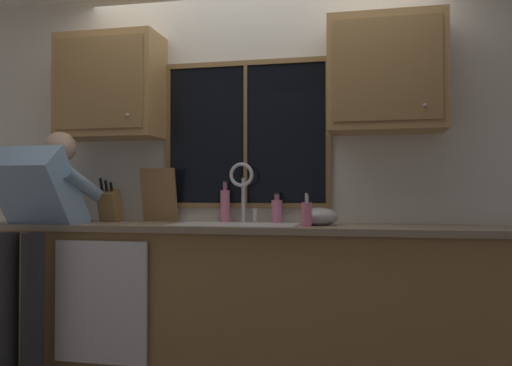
# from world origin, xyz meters

# --- Properties ---
(back_wall) EXTENTS (5.89, 0.12, 2.55)m
(back_wall) POSITION_xyz_m (0.00, 0.06, 1.27)
(back_wall) COLOR silver
(back_wall) RESTS_ON floor
(window_glass) EXTENTS (1.10, 0.02, 0.95)m
(window_glass) POSITION_xyz_m (-0.09, -0.01, 1.52)
(window_glass) COLOR black
(window_frame_top) EXTENTS (1.17, 0.02, 0.04)m
(window_frame_top) POSITION_xyz_m (-0.09, -0.02, 2.02)
(window_frame_top) COLOR olive
(window_frame_bottom) EXTENTS (1.17, 0.02, 0.04)m
(window_frame_bottom) POSITION_xyz_m (-0.09, -0.02, 1.03)
(window_frame_bottom) COLOR olive
(window_frame_left) EXTENTS (0.03, 0.02, 0.95)m
(window_frame_left) POSITION_xyz_m (-0.66, -0.02, 1.52)
(window_frame_left) COLOR olive
(window_frame_right) EXTENTS (0.04, 0.02, 0.95)m
(window_frame_right) POSITION_xyz_m (0.48, -0.02, 1.52)
(window_frame_right) COLOR olive
(window_mullion_center) EXTENTS (0.02, 0.02, 0.95)m
(window_mullion_center) POSITION_xyz_m (-0.09, -0.02, 1.52)
(window_mullion_center) COLOR olive
(lower_cabinet_run) EXTENTS (3.49, 0.58, 0.88)m
(lower_cabinet_run) POSITION_xyz_m (0.00, -0.29, 0.44)
(lower_cabinet_run) COLOR #A07744
(lower_cabinet_run) RESTS_ON floor
(countertop) EXTENTS (3.55, 0.62, 0.04)m
(countertop) POSITION_xyz_m (0.00, -0.31, 0.90)
(countertop) COLOR gray
(countertop) RESTS_ON lower_cabinet_run
(dishwasher_front) EXTENTS (0.60, 0.02, 0.74)m
(dishwasher_front) POSITION_xyz_m (-0.86, -0.61, 0.46)
(dishwasher_front) COLOR white
(upper_cabinet_left) EXTENTS (0.72, 0.36, 0.72)m
(upper_cabinet_left) POSITION_xyz_m (-1.03, -0.17, 1.86)
(upper_cabinet_left) COLOR #B2844C
(upper_cabinet_right) EXTENTS (0.72, 0.36, 0.72)m
(upper_cabinet_right) POSITION_xyz_m (0.85, -0.17, 1.86)
(upper_cabinet_right) COLOR #B2844C
(sink) EXTENTS (0.80, 0.46, 0.21)m
(sink) POSITION_xyz_m (-0.09, -0.30, 0.82)
(sink) COLOR silver
(sink) RESTS_ON lower_cabinet_run
(faucet) EXTENTS (0.18, 0.09, 0.40)m
(faucet) POSITION_xyz_m (-0.08, -0.12, 1.17)
(faucet) COLOR silver
(faucet) RESTS_ON countertop
(person_standing) EXTENTS (0.53, 0.70, 1.53)m
(person_standing) POSITION_xyz_m (-1.30, -0.60, 0.95)
(person_standing) COLOR #262628
(person_standing) RESTS_ON floor
(knife_block) EXTENTS (0.12, 0.18, 0.32)m
(knife_block) POSITION_xyz_m (-1.02, -0.19, 1.03)
(knife_block) COLOR olive
(knife_block) RESTS_ON countertop
(cutting_board) EXTENTS (0.25, 0.10, 0.37)m
(cutting_board) POSITION_xyz_m (-0.70, -0.09, 1.11)
(cutting_board) COLOR #997047
(cutting_board) RESTS_ON countertop
(mixing_bowl) EXTENTS (0.23, 0.23, 0.11)m
(mixing_bowl) POSITION_xyz_m (0.44, -0.27, 0.97)
(mixing_bowl) COLOR #B7B7BC
(mixing_bowl) RESTS_ON countertop
(soap_dispenser) EXTENTS (0.06, 0.07, 0.20)m
(soap_dispenser) POSITION_xyz_m (0.38, -0.45, 1.00)
(soap_dispenser) COLOR pink
(soap_dispenser) RESTS_ON countertop
(bottle_green_glass) EXTENTS (0.07, 0.07, 0.20)m
(bottle_green_glass) POSITION_xyz_m (0.14, -0.09, 1.00)
(bottle_green_glass) COLOR pink
(bottle_green_glass) RESTS_ON countertop
(bottle_tall_clear) EXTENTS (0.07, 0.07, 0.28)m
(bottle_tall_clear) POSITION_xyz_m (-0.22, -0.07, 1.04)
(bottle_tall_clear) COLOR pink
(bottle_tall_clear) RESTS_ON countertop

